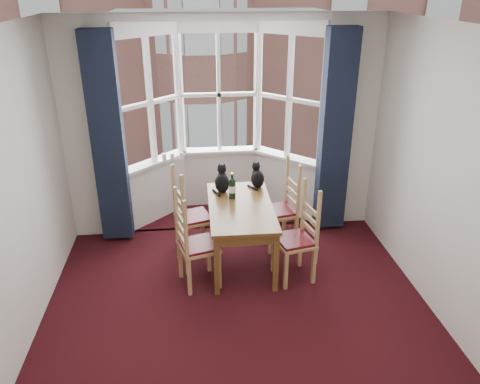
{
  "coord_description": "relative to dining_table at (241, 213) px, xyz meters",
  "views": [
    {
      "loc": [
        -0.41,
        -3.51,
        3.12
      ],
      "look_at": [
        0.09,
        1.05,
        1.05
      ],
      "focal_mm": 35.0,
      "sensor_mm": 36.0,
      "label": 1
    }
  ],
  "objects": [
    {
      "name": "floor",
      "position": [
        -0.12,
        -1.33,
        -0.65
      ],
      "size": [
        4.5,
        4.5,
        0.0
      ],
      "primitive_type": "plane",
      "color": "black",
      "rests_on": "ground"
    },
    {
      "name": "ceiling",
      "position": [
        -0.12,
        -1.33,
        2.15
      ],
      "size": [
        4.5,
        4.5,
        0.0
      ],
      "primitive_type": "plane",
      "rotation": [
        3.14,
        0.0,
        0.0
      ],
      "color": "white",
      "rests_on": "floor"
    },
    {
      "name": "wall_right",
      "position": [
        1.88,
        -1.33,
        0.75
      ],
      "size": [
        0.0,
        4.5,
        4.5
      ],
      "primitive_type": "plane",
      "rotation": [
        1.57,
        0.0,
        -1.57
      ],
      "color": "silver",
      "rests_on": "floor"
    },
    {
      "name": "wall_back_pier_left",
      "position": [
        -1.77,
        0.92,
        0.75
      ],
      "size": [
        0.7,
        0.12,
        2.8
      ],
      "primitive_type": "cube",
      "color": "silver",
      "rests_on": "floor"
    },
    {
      "name": "wall_back_pier_right",
      "position": [
        1.53,
        0.92,
        0.75
      ],
      "size": [
        0.7,
        0.12,
        2.8
      ],
      "primitive_type": "cube",
      "color": "silver",
      "rests_on": "floor"
    },
    {
      "name": "bay_window",
      "position": [
        -0.12,
        1.42,
        0.75
      ],
      "size": [
        2.76,
        0.94,
        2.8
      ],
      "color": "white",
      "rests_on": "floor"
    },
    {
      "name": "curtain_left",
      "position": [
        -1.54,
        0.74,
        0.7
      ],
      "size": [
        0.38,
        0.22,
        2.6
      ],
      "primitive_type": "cube",
      "color": "#171F34",
      "rests_on": "floor"
    },
    {
      "name": "curtain_right",
      "position": [
        1.3,
        0.74,
        0.7
      ],
      "size": [
        0.38,
        0.22,
        2.6
      ],
      "primitive_type": "cube",
      "color": "#171F34",
      "rests_on": "floor"
    },
    {
      "name": "dining_table",
      "position": [
        0.0,
        0.0,
        0.0
      ],
      "size": [
        0.75,
        1.38,
        0.75
      ],
      "color": "brown",
      "rests_on": "floor"
    },
    {
      "name": "chair_left_near",
      "position": [
        -0.6,
        -0.43,
        -0.18
      ],
      "size": [
        0.5,
        0.51,
        0.92
      ],
      "color": "tan",
      "rests_on": "floor"
    },
    {
      "name": "chair_left_far",
      "position": [
        -0.63,
        0.25,
        -0.18
      ],
      "size": [
        0.51,
        0.52,
        0.92
      ],
      "color": "tan",
      "rests_on": "floor"
    },
    {
      "name": "chair_right_near",
      "position": [
        0.65,
        -0.39,
        -0.18
      ],
      "size": [
        0.48,
        0.5,
        0.92
      ],
      "color": "tan",
      "rests_on": "floor"
    },
    {
      "name": "chair_right_far",
      "position": [
        0.6,
        0.35,
        -0.18
      ],
      "size": [
        0.48,
        0.49,
        0.92
      ],
      "color": "tan",
      "rests_on": "floor"
    },
    {
      "name": "cat_left",
      "position": [
        -0.18,
        0.43,
        0.23
      ],
      "size": [
        0.19,
        0.27,
        0.35
      ],
      "color": "black",
      "rests_on": "dining_table"
    },
    {
      "name": "cat_right",
      "position": [
        0.27,
        0.53,
        0.22
      ],
      "size": [
        0.19,
        0.25,
        0.32
      ],
      "color": "black",
      "rests_on": "dining_table"
    },
    {
      "name": "wine_bottle",
      "position": [
        -0.08,
        0.21,
        0.24
      ],
      "size": [
        0.08,
        0.08,
        0.32
      ],
      "color": "black",
      "rests_on": "dining_table"
    },
    {
      "name": "candle_tall",
      "position": [
        -0.92,
        1.27,
        0.27
      ],
      "size": [
        0.06,
        0.06,
        0.1
      ],
      "primitive_type": "cylinder",
      "color": "white",
      "rests_on": "bay_window"
    },
    {
      "name": "candle_short",
      "position": [
        -0.81,
        1.3,
        0.26
      ],
      "size": [
        0.06,
        0.06,
        0.09
      ],
      "primitive_type": "cylinder",
      "color": "white",
      "rests_on": "bay_window"
    },
    {
      "name": "candle_extra",
      "position": [
        -0.68,
        1.32,
        0.26
      ],
      "size": [
        0.05,
        0.05,
        0.1
      ],
      "primitive_type": "cylinder",
      "color": "white",
      "rests_on": "bay_window"
    },
    {
      "name": "street",
      "position": [
        -0.12,
        30.92,
        -6.65
      ],
      "size": [
        80.0,
        80.0,
        0.0
      ],
      "primitive_type": "plane",
      "color": "#333335",
      "rests_on": "ground"
    },
    {
      "name": "tenement_building",
      "position": [
        -0.12,
        12.68,
        0.94
      ],
      "size": [
        18.4,
        7.8,
        15.2
      ],
      "color": "#9E6251",
      "rests_on": "street"
    }
  ]
}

